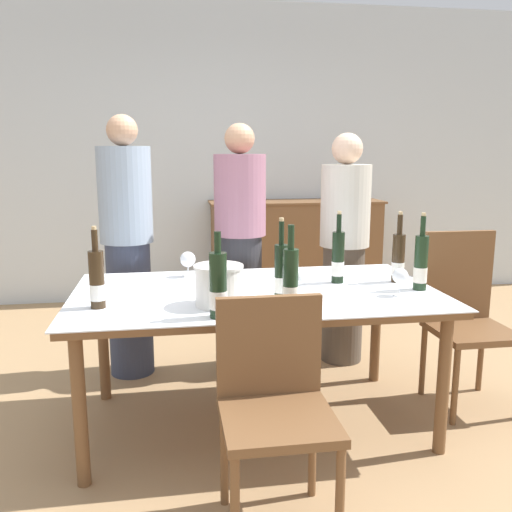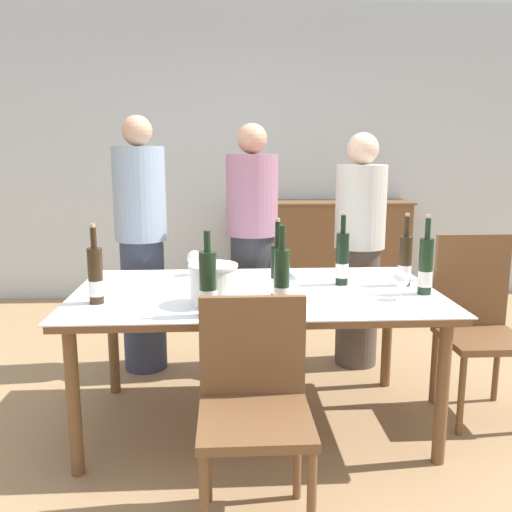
{
  "view_description": "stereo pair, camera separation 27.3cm",
  "coord_description": "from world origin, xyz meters",
  "views": [
    {
      "loc": [
        -0.42,
        -2.65,
        1.43
      ],
      "look_at": [
        0.0,
        0.0,
        0.91
      ],
      "focal_mm": 38.0,
      "sensor_mm": 36.0,
      "label": 1
    },
    {
      "loc": [
        -0.15,
        -2.68,
        1.43
      ],
      "look_at": [
        0.0,
        0.0,
        0.91
      ],
      "focal_mm": 38.0,
      "sensor_mm": 36.0,
      "label": 2
    }
  ],
  "objects": [
    {
      "name": "person_guest_left",
      "position": [
        0.02,
        0.77,
        0.8
      ],
      "size": [
        0.33,
        0.33,
        1.6
      ],
      "color": "#2D2D33",
      "rests_on": "ground_plane"
    },
    {
      "name": "wine_glass_0",
      "position": [
        -0.33,
        0.37,
        0.83
      ],
      "size": [
        0.09,
        0.09,
        0.14
      ],
      "color": "white",
      "rests_on": "dining_table"
    },
    {
      "name": "chair_right_end",
      "position": [
        1.22,
        0.09,
        0.55
      ],
      "size": [
        0.42,
        0.42,
        0.98
      ],
      "color": "brown",
      "rests_on": "ground_plane"
    },
    {
      "name": "dining_table",
      "position": [
        0.0,
        0.0,
        0.67
      ],
      "size": [
        1.84,
        1.04,
        0.73
      ],
      "color": "brown",
      "rests_on": "ground_plane"
    },
    {
      "name": "person_guest_right",
      "position": [
        0.73,
        0.8,
        0.77
      ],
      "size": [
        0.33,
        0.33,
        1.55
      ],
      "color": "#51473D",
      "rests_on": "ground_plane"
    },
    {
      "name": "wine_bottle_4",
      "position": [
        0.09,
        -0.19,
        0.86
      ],
      "size": [
        0.07,
        0.07,
        0.4
      ],
      "color": "black",
      "rests_on": "dining_table"
    },
    {
      "name": "wine_bottle_5",
      "position": [
        0.09,
        -0.4,
        0.87
      ],
      "size": [
        0.07,
        0.07,
        0.39
      ],
      "color": "black",
      "rests_on": "dining_table"
    },
    {
      "name": "wine_glass_1",
      "position": [
        0.68,
        -0.21,
        0.83
      ],
      "size": [
        0.08,
        0.08,
        0.14
      ],
      "color": "white",
      "rests_on": "dining_table"
    },
    {
      "name": "wine_bottle_0",
      "position": [
        -0.23,
        -0.42,
        0.86
      ],
      "size": [
        0.08,
        0.08,
        0.37
      ],
      "color": "black",
      "rests_on": "dining_table"
    },
    {
      "name": "wine_bottle_1",
      "position": [
        0.83,
        -0.11,
        0.87
      ],
      "size": [
        0.07,
        0.07,
        0.4
      ],
      "color": "black",
      "rests_on": "dining_table"
    },
    {
      "name": "chair_near_front",
      "position": [
        -0.05,
        -0.76,
        0.51
      ],
      "size": [
        0.42,
        0.42,
        0.88
      ],
      "color": "brown",
      "rests_on": "ground_plane"
    },
    {
      "name": "sideboard_cabinet",
      "position": [
        0.77,
        2.37,
        0.48
      ],
      "size": [
        1.65,
        0.46,
        0.97
      ],
      "color": "brown",
      "rests_on": "ground_plane"
    },
    {
      "name": "wine_bottle_2",
      "position": [
        0.79,
        0.07,
        0.86
      ],
      "size": [
        0.07,
        0.07,
        0.38
      ],
      "color": "#332314",
      "rests_on": "dining_table"
    },
    {
      "name": "wine_glass_2",
      "position": [
        0.17,
        -0.18,
        0.83
      ],
      "size": [
        0.07,
        0.07,
        0.14
      ],
      "color": "white",
      "rests_on": "dining_table"
    },
    {
      "name": "back_wall",
      "position": [
        0.0,
        2.66,
        1.4
      ],
      "size": [
        8.0,
        0.1,
        2.8
      ],
      "color": "silver",
      "rests_on": "ground_plane"
    },
    {
      "name": "person_host",
      "position": [
        -0.7,
        0.8,
        0.83
      ],
      "size": [
        0.33,
        0.33,
        1.65
      ],
      "color": "#383F56",
      "rests_on": "ground_plane"
    },
    {
      "name": "ground_plane",
      "position": [
        0.0,
        0.0,
        0.0
      ],
      "size": [
        12.0,
        12.0,
        0.0
      ],
      "primitive_type": "plane",
      "color": "#A37F56"
    },
    {
      "name": "wine_bottle_3",
      "position": [
        -0.76,
        -0.19,
        0.86
      ],
      "size": [
        0.07,
        0.07,
        0.37
      ],
      "color": "#332314",
      "rests_on": "dining_table"
    },
    {
      "name": "ice_bucket",
      "position": [
        -0.21,
        -0.24,
        0.83
      ],
      "size": [
        0.23,
        0.23,
        0.19
      ],
      "color": "white",
      "rests_on": "dining_table"
    },
    {
      "name": "wine_bottle_6",
      "position": [
        0.46,
        0.1,
        0.86
      ],
      "size": [
        0.07,
        0.07,
        0.39
      ],
      "color": "black",
      "rests_on": "dining_table"
    }
  ]
}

